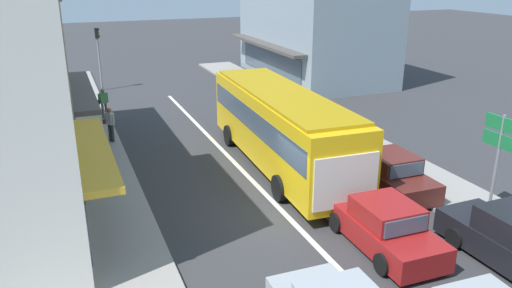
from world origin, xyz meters
TOP-DOWN VIEW (x-y plane):
  - ground_plane at (0.00, 0.00)m, footprint 140.00×140.00m
  - lane_centre_line at (0.00, 4.00)m, footprint 0.20×28.00m
  - sidewalk_left at (-6.80, 6.00)m, footprint 5.20×44.00m
  - kerb_right at (6.20, 6.00)m, footprint 2.80×44.00m
  - building_right_far at (11.48, 19.82)m, footprint 8.08×12.74m
  - city_bus at (1.62, 4.01)m, footprint 3.06×10.95m
  - sedan_behind_bus_mid at (1.82, -2.90)m, footprint 1.96×4.23m
  - parked_sedan_kerb_second at (4.41, 0.43)m, footprint 1.96×4.23m
  - traffic_light_downstreet at (-3.88, 21.35)m, footprint 0.32×0.24m
  - directional_road_sign at (6.07, -2.79)m, footprint 0.10×1.40m
  - pedestrian_with_handbag_near at (-4.49, 13.77)m, footprint 0.65×0.41m
  - pedestrian_browsing_midblock at (-4.59, 9.62)m, footprint 0.51×0.59m

SIDE VIEW (x-z plane):
  - ground_plane at x=0.00m, z-range 0.00..0.00m
  - lane_centre_line at x=0.00m, z-range 0.00..0.01m
  - kerb_right at x=6.20m, z-range 0.00..0.12m
  - sidewalk_left at x=-6.80m, z-range 0.00..0.14m
  - sedan_behind_bus_mid at x=1.82m, z-range -0.07..1.40m
  - parked_sedan_kerb_second at x=4.41m, z-range -0.07..1.40m
  - pedestrian_with_handbag_near at x=-4.49m, z-range 0.25..1.88m
  - pedestrian_browsing_midblock at x=-4.59m, z-range 0.25..1.88m
  - city_bus at x=1.62m, z-range 0.27..3.49m
  - directional_road_sign at x=6.07m, z-range 0.90..4.50m
  - traffic_light_downstreet at x=-3.88m, z-range 0.75..4.95m
  - building_right_far at x=11.48m, z-range -0.01..10.19m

